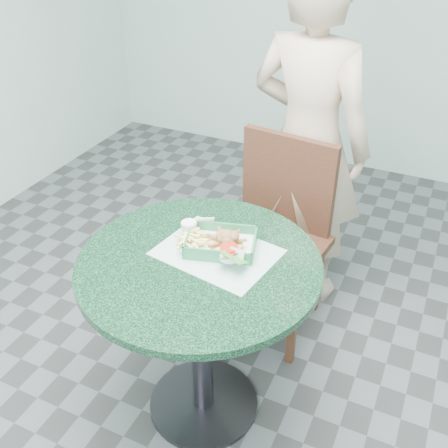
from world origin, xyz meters
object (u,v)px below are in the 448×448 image
at_px(crab_sandwich, 225,245).
at_px(dining_chair, 277,224).
at_px(food_basket, 221,249).
at_px(diner_person, 310,125).
at_px(sauce_ramekin, 196,225).
at_px(cafe_table, 200,302).

bearing_deg(crab_sandwich, dining_chair, 90.45).
bearing_deg(food_basket, dining_chair, 88.35).
height_order(diner_person, sauce_ramekin, diner_person).
xyz_separation_m(cafe_table, food_basket, (0.04, 0.10, 0.19)).
height_order(dining_chair, food_basket, dining_chair).
distance_m(diner_person, sauce_ramekin, 0.82).
distance_m(crab_sandwich, sauce_ramekin, 0.16).
xyz_separation_m(cafe_table, sauce_ramekin, (-0.09, 0.15, 0.22)).
height_order(diner_person, crab_sandwich, diner_person).
bearing_deg(dining_chair, sauce_ramekin, -98.47).
xyz_separation_m(food_basket, sauce_ramekin, (-0.13, 0.06, 0.03)).
bearing_deg(diner_person, dining_chair, 93.37).
bearing_deg(diner_person, cafe_table, 95.52).
bearing_deg(sauce_ramekin, cafe_table, -59.48).
bearing_deg(dining_chair, crab_sandwich, -82.49).
bearing_deg(food_basket, sauce_ramekin, 156.73).
bearing_deg(cafe_table, crab_sandwich, 55.01).
bearing_deg(dining_chair, cafe_table, -87.61).
bearing_deg(sauce_ramekin, dining_chair, 74.47).
bearing_deg(dining_chair, food_basket, -84.58).
distance_m(dining_chair, crab_sandwich, 0.65).
bearing_deg(sauce_ramekin, food_basket, -23.27).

